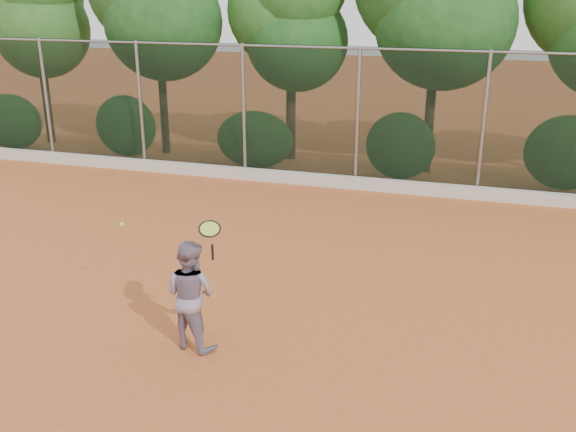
# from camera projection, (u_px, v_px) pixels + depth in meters

# --- Properties ---
(ground) EXTENTS (80.00, 80.00, 0.00)m
(ground) POSITION_uv_depth(u_px,v_px,m) (270.00, 311.00, 10.15)
(ground) COLOR #C1602D
(ground) RESTS_ON ground
(concrete_curb) EXTENTS (24.00, 0.20, 0.30)m
(concrete_curb) POSITION_uv_depth(u_px,v_px,m) (354.00, 183.00, 16.25)
(concrete_curb) COLOR beige
(concrete_curb) RESTS_ON ground
(tennis_player) EXTENTS (0.90, 0.77, 1.60)m
(tennis_player) POSITION_uv_depth(u_px,v_px,m) (191.00, 295.00, 8.91)
(tennis_player) COLOR gray
(tennis_player) RESTS_ON ground
(chainlink_fence) EXTENTS (24.09, 0.09, 3.50)m
(chainlink_fence) POSITION_uv_depth(u_px,v_px,m) (358.00, 115.00, 15.84)
(chainlink_fence) COLOR black
(chainlink_fence) RESTS_ON ground
(foliage_backdrop) EXTENTS (23.70, 3.63, 7.55)m
(foliage_backdrop) POSITION_uv_depth(u_px,v_px,m) (355.00, 4.00, 16.91)
(foliage_backdrop) COLOR #44281A
(foliage_backdrop) RESTS_ON ground
(tennis_racket) EXTENTS (0.38, 0.37, 0.57)m
(tennis_racket) POSITION_uv_depth(u_px,v_px,m) (210.00, 232.00, 8.27)
(tennis_racket) COLOR black
(tennis_racket) RESTS_ON ground
(tennis_ball_in_flight) EXTENTS (0.07, 0.07, 0.07)m
(tennis_ball_in_flight) POSITION_uv_depth(u_px,v_px,m) (122.00, 224.00, 9.55)
(tennis_ball_in_flight) COLOR #C2EB35
(tennis_ball_in_flight) RESTS_ON ground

